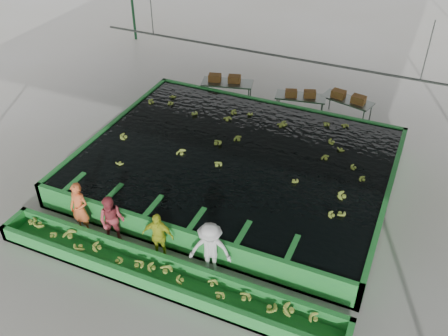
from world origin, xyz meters
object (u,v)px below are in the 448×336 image
at_px(box_stack_mid, 300,96).
at_px(packing_table_left, 227,92).
at_px(worker_a, 80,208).
at_px(worker_d, 210,250).
at_px(packing_table_right, 346,109).
at_px(box_stack_right, 348,100).
at_px(flotation_tank, 236,165).
at_px(worker_c, 158,236).
at_px(worker_b, 112,220).
at_px(box_stack_left, 225,81).
at_px(packing_table_mid, 300,106).
at_px(sorting_trough, 161,275).

bearing_deg(box_stack_mid, packing_table_left, -177.91).
height_order(worker_a, worker_d, worker_d).
bearing_deg(packing_table_right, box_stack_right, -66.01).
relative_size(flotation_tank, worker_c, 6.54).
xyz_separation_m(worker_c, packing_table_left, (-1.82, 8.95, -0.29)).
xyz_separation_m(worker_b, box_stack_left, (-0.47, 8.96, 0.17)).
relative_size(worker_a, box_stack_mid, 1.42).
height_order(packing_table_left, packing_table_mid, packing_table_left).
height_order(worker_d, packing_table_mid, worker_d).
distance_m(worker_a, packing_table_right, 11.12).
height_order(worker_d, packing_table_left, worker_d).
xyz_separation_m(worker_d, box_stack_right, (1.51, 9.52, 0.04)).
bearing_deg(worker_a, worker_b, 1.21).
bearing_deg(sorting_trough, flotation_tank, 90.00).
relative_size(packing_table_right, box_stack_right, 1.47).
bearing_deg(packing_table_mid, flotation_tank, -99.24).
bearing_deg(worker_a, box_stack_mid, 68.11).
bearing_deg(worker_a, worker_c, 1.21).
distance_m(packing_table_mid, box_stack_mid, 0.45).
bearing_deg(worker_c, box_stack_mid, 71.36).
bearing_deg(box_stack_right, packing_table_left, -173.27).
distance_m(sorting_trough, box_stack_mid, 9.91).
bearing_deg(sorting_trough, box_stack_right, 76.04).
bearing_deg(sorting_trough, worker_d, 37.04).
xyz_separation_m(flotation_tank, packing_table_right, (2.54, 5.28, 0.00)).
bearing_deg(worker_a, box_stack_right, 60.49).
bearing_deg(worker_a, packing_table_right, 60.75).
relative_size(worker_a, worker_b, 1.08).
bearing_deg(box_stack_right, box_stack_mid, -165.49).
xyz_separation_m(flotation_tank, box_stack_right, (2.57, 5.22, 0.45)).
distance_m(worker_a, packing_table_mid, 9.90).
xyz_separation_m(worker_c, box_stack_mid, (1.28, 9.06, 0.13)).
bearing_deg(flotation_tank, sorting_trough, -90.00).
bearing_deg(packing_table_mid, worker_d, -88.24).
bearing_deg(sorting_trough, worker_a, 165.51).
bearing_deg(packing_table_right, box_stack_mid, -163.56).
bearing_deg(worker_d, worker_a, 164.02).
bearing_deg(packing_table_right, worker_d, -98.78).
bearing_deg(worker_c, flotation_tank, 72.62).
distance_m(worker_d, packing_table_mid, 9.11).
height_order(worker_b, packing_table_mid, worker_b).
height_order(sorting_trough, box_stack_right, box_stack_right).
relative_size(sorting_trough, worker_c, 6.54).
distance_m(sorting_trough, packing_table_left, 10.02).
bearing_deg(worker_d, worker_b, 164.02).
bearing_deg(packing_table_left, worker_a, -94.85).
bearing_deg(worker_d, packing_table_mid, 75.78).
bearing_deg(box_stack_right, packing_table_mid, -166.65).
relative_size(worker_b, packing_table_mid, 0.80).
relative_size(worker_b, box_stack_mid, 1.32).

